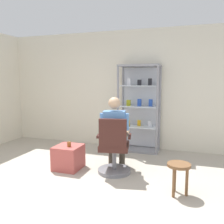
# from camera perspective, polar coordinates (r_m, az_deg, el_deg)

# --- Properties ---
(ground_plane) EXTENTS (7.20, 7.20, 0.00)m
(ground_plane) POSITION_cam_1_polar(r_m,az_deg,el_deg) (3.24, -12.23, -21.39)
(ground_plane) COLOR #B2A899
(back_wall) EXTENTS (6.00, 0.10, 2.70)m
(back_wall) POSITION_cam_1_polar(r_m,az_deg,el_deg) (5.63, 3.17, 5.35)
(back_wall) COLOR silver
(back_wall) RESTS_ON ground
(display_cabinet_main) EXTENTS (0.90, 0.45, 1.90)m
(display_cabinet_main) POSITION_cam_1_polar(r_m,az_deg,el_deg) (5.34, 6.62, 1.04)
(display_cabinet_main) COLOR gray
(display_cabinet_main) RESTS_ON ground
(office_chair) EXTENTS (0.61, 0.57, 0.96)m
(office_chair) POSITION_cam_1_polar(r_m,az_deg,el_deg) (4.03, 0.45, -9.29)
(office_chair) COLOR slate
(office_chair) RESTS_ON ground
(seated_shopkeeper) EXTENTS (0.54, 0.61, 1.29)m
(seated_shopkeeper) POSITION_cam_1_polar(r_m,az_deg,el_deg) (4.11, 0.72, -4.38)
(seated_shopkeeper) COLOR #3F382D
(seated_shopkeeper) RESTS_ON ground
(storage_crate) EXTENTS (0.45, 0.47, 0.42)m
(storage_crate) POSITION_cam_1_polar(r_m,az_deg,el_deg) (4.38, -10.37, -10.57)
(storage_crate) COLOR #B24C47
(storage_crate) RESTS_ON ground
(tea_glass) EXTENTS (0.07, 0.07, 0.09)m
(tea_glass) POSITION_cam_1_polar(r_m,az_deg,el_deg) (4.26, -10.22, -7.59)
(tea_glass) COLOR brown
(tea_glass) RESTS_ON storage_crate
(wooden_stool) EXTENTS (0.32, 0.32, 0.44)m
(wooden_stool) POSITION_cam_1_polar(r_m,az_deg,el_deg) (3.46, 15.67, -13.21)
(wooden_stool) COLOR brown
(wooden_stool) RESTS_ON ground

